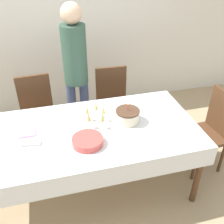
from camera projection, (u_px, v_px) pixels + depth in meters
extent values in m
plane|color=tan|center=(91.00, 185.00, 2.90)|extent=(12.00, 12.00, 0.00)
cube|color=silver|center=(62.00, 21.00, 3.63)|extent=(8.00, 0.05, 2.70)
cube|color=white|center=(88.00, 131.00, 2.49)|extent=(2.09, 1.04, 0.03)
cube|color=white|center=(88.00, 139.00, 2.54)|extent=(2.12, 1.07, 0.21)
cylinder|color=#51331E|center=(198.00, 175.00, 2.54)|extent=(0.06, 0.06, 0.74)
cylinder|color=#51331E|center=(160.00, 122.00, 3.28)|extent=(0.06, 0.06, 0.74)
cube|color=#51331E|center=(40.00, 121.00, 3.19)|extent=(0.46, 0.46, 0.04)
cube|color=#51331E|center=(35.00, 94.00, 3.19)|extent=(0.40, 0.07, 0.50)
cylinder|color=#51331E|center=(59.00, 141.00, 3.22)|extent=(0.04, 0.04, 0.42)
cylinder|color=#51331E|center=(29.00, 148.00, 3.12)|extent=(0.04, 0.04, 0.42)
cylinder|color=#51331E|center=(54.00, 125.00, 3.51)|extent=(0.04, 0.04, 0.42)
cylinder|color=#51331E|center=(27.00, 130.00, 3.40)|extent=(0.04, 0.04, 0.42)
cube|color=#51331E|center=(114.00, 110.00, 3.39)|extent=(0.44, 0.44, 0.04)
cube|color=#51331E|center=(111.00, 85.00, 3.40)|extent=(0.40, 0.05, 0.50)
cylinder|color=#51331E|center=(131.00, 131.00, 3.40)|extent=(0.04, 0.04, 0.42)
cylinder|color=#51331E|center=(103.00, 134.00, 3.33)|extent=(0.04, 0.04, 0.42)
cylinder|color=#51331E|center=(124.00, 116.00, 3.69)|extent=(0.04, 0.04, 0.42)
cylinder|color=#51331E|center=(99.00, 119.00, 3.63)|extent=(0.04, 0.04, 0.42)
cube|color=#51331E|center=(203.00, 136.00, 2.94)|extent=(0.45, 0.45, 0.04)
cube|color=#51331E|center=(222.00, 113.00, 2.85)|extent=(0.07, 0.40, 0.50)
cylinder|color=#51331E|center=(195.00, 165.00, 2.87)|extent=(0.04, 0.04, 0.42)
cylinder|color=#51331E|center=(177.00, 145.00, 3.16)|extent=(0.04, 0.04, 0.42)
cylinder|color=#51331E|center=(222.00, 158.00, 2.97)|extent=(0.04, 0.04, 0.42)
cylinder|color=#51331E|center=(203.00, 139.00, 3.26)|extent=(0.04, 0.04, 0.42)
cylinder|color=beige|center=(128.00, 117.00, 2.57)|extent=(0.23, 0.23, 0.11)
cylinder|color=#4C3323|center=(128.00, 111.00, 2.54)|extent=(0.24, 0.24, 0.02)
cylinder|color=#E53F3F|center=(128.00, 108.00, 2.52)|extent=(0.01, 0.01, 0.06)
sphere|color=#F9CC4C|center=(128.00, 104.00, 2.49)|extent=(0.01, 0.01, 0.01)
cylinder|color=silver|center=(96.00, 123.00, 2.58)|extent=(0.30, 0.30, 0.01)
cylinder|color=silver|center=(104.00, 121.00, 2.60)|extent=(0.05, 0.05, 0.00)
cylinder|color=silver|center=(103.00, 117.00, 2.58)|extent=(0.01, 0.01, 0.08)
cone|color=#E0CC72|center=(103.00, 110.00, 2.53)|extent=(0.04, 0.04, 0.08)
cylinder|color=silver|center=(96.00, 117.00, 2.66)|extent=(0.05, 0.05, 0.00)
cylinder|color=silver|center=(96.00, 113.00, 2.64)|extent=(0.01, 0.01, 0.08)
cone|color=#E0CC72|center=(96.00, 106.00, 2.59)|extent=(0.04, 0.04, 0.08)
cylinder|color=silver|center=(87.00, 120.00, 2.61)|extent=(0.05, 0.05, 0.00)
cylinder|color=silver|center=(87.00, 117.00, 2.58)|extent=(0.01, 0.01, 0.08)
cone|color=#E0CC72|center=(87.00, 109.00, 2.54)|extent=(0.04, 0.04, 0.08)
cylinder|color=silver|center=(89.00, 128.00, 2.50)|extent=(0.05, 0.05, 0.00)
cylinder|color=silver|center=(89.00, 124.00, 2.48)|extent=(0.01, 0.01, 0.08)
cone|color=#E0CC72|center=(89.00, 117.00, 2.43)|extent=(0.04, 0.04, 0.08)
cylinder|color=silver|center=(102.00, 128.00, 2.50)|extent=(0.05, 0.05, 0.00)
cylinder|color=silver|center=(102.00, 124.00, 2.47)|extent=(0.01, 0.01, 0.08)
cone|color=#E0CC72|center=(102.00, 117.00, 2.43)|extent=(0.04, 0.04, 0.08)
cylinder|color=#CC4C47|center=(88.00, 143.00, 2.31)|extent=(0.28, 0.28, 0.01)
cylinder|color=#CC4C47|center=(88.00, 143.00, 2.31)|extent=(0.28, 0.28, 0.01)
cylinder|color=#CC4C47|center=(88.00, 142.00, 2.31)|extent=(0.28, 0.28, 0.01)
cylinder|color=#CC4C47|center=(88.00, 142.00, 2.30)|extent=(0.28, 0.28, 0.01)
cylinder|color=#CC4C47|center=(88.00, 141.00, 2.30)|extent=(0.28, 0.28, 0.01)
cylinder|color=#CC4C47|center=(88.00, 140.00, 2.29)|extent=(0.28, 0.28, 0.01)
cylinder|color=#CC4C47|center=(87.00, 140.00, 2.29)|extent=(0.28, 0.28, 0.01)
cylinder|color=#CC4C47|center=(87.00, 139.00, 2.29)|extent=(0.28, 0.28, 0.01)
cylinder|color=#CC4C47|center=(87.00, 139.00, 2.28)|extent=(0.28, 0.28, 0.01)
cube|color=silver|center=(142.00, 130.00, 2.49)|extent=(0.27, 0.16, 0.00)
cube|color=silver|center=(31.00, 143.00, 2.30)|extent=(0.18, 0.09, 0.02)
cube|color=pink|center=(28.00, 132.00, 2.45)|extent=(0.15, 0.15, 0.01)
cylinder|color=#3F4C72|center=(73.00, 112.00, 3.36)|extent=(0.11, 0.11, 0.85)
cylinder|color=#3F4C72|center=(85.00, 111.00, 3.40)|extent=(0.11, 0.11, 0.85)
cylinder|color=#335142|center=(74.00, 55.00, 2.96)|extent=(0.28, 0.28, 0.68)
sphere|color=#D8B293|center=(71.00, 13.00, 2.72)|extent=(0.23, 0.23, 0.23)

